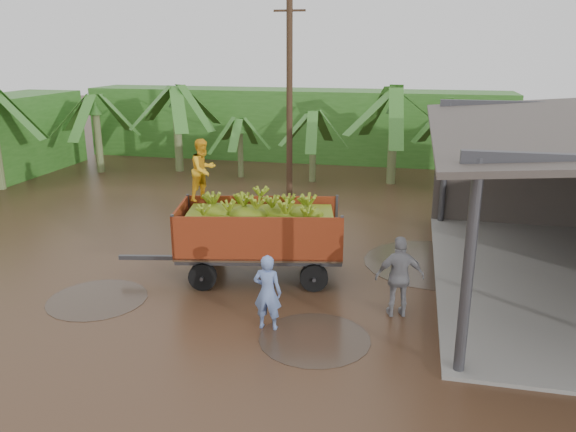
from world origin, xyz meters
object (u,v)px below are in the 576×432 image
object	(u,v)px
banana_trailer	(258,230)
man_grey	(400,277)
man_blue	(268,292)
utility_pole	(289,98)

from	to	relation	value
banana_trailer	man_grey	xyz separation A→B (m)	(3.60, -1.46, -0.35)
man_blue	utility_pole	xyz separation A→B (m)	(-1.98, 11.03, 3.01)
banana_trailer	utility_pole	world-z (taller)	utility_pole
banana_trailer	man_grey	world-z (taller)	banana_trailer
utility_pole	banana_trailer	bearing A→B (deg)	-82.89
banana_trailer	man_blue	distance (m)	2.87
banana_trailer	man_grey	size ratio (longest dim) A/B	3.16
banana_trailer	man_grey	distance (m)	3.90
banana_trailer	utility_pole	distance (m)	8.80
man_grey	utility_pole	xyz separation A→B (m)	(-4.64, 9.81, 2.92)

